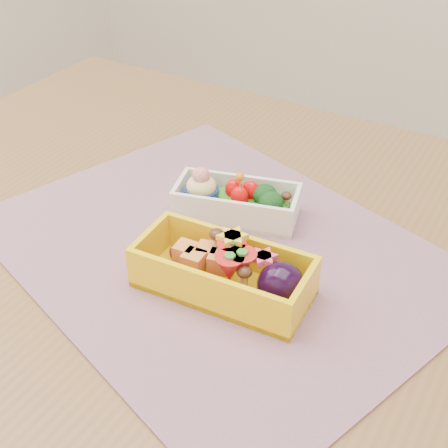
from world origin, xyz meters
The scene contains 4 objects.
table centered at (0.00, 0.00, 0.65)m, with size 1.20×0.80×0.75m.
placemat centered at (-0.04, -0.03, 0.75)m, with size 0.53×0.41×0.00m, color #A2707B.
bento_white centered at (-0.06, 0.04, 0.77)m, with size 0.17×0.11×0.06m.
bento_yellow centered at (0.01, -0.09, 0.78)m, with size 0.19×0.10×0.06m.
Camera 1 is at (0.26, -0.53, 1.20)m, focal length 49.55 mm.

